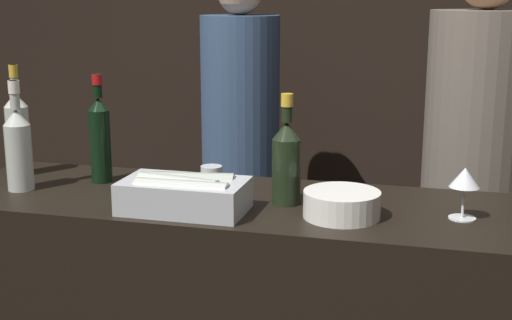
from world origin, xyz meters
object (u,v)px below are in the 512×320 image
at_px(bowl_white, 342,203).
at_px(red_wine_bottle_burgundy, 100,136).
at_px(rose_wine_bottle, 18,131).
at_px(champagne_bottle, 286,159).
at_px(ice_bin_with_bottles, 184,193).
at_px(wine_glass, 465,180).
at_px(person_blond_tee, 241,140).
at_px(candle_votive, 211,173).
at_px(person_in_hoodie, 475,170).
at_px(white_wine_bottle, 18,146).

bearing_deg(bowl_white, red_wine_bottle_burgundy, 167.64).
xyz_separation_m(rose_wine_bottle, champagne_bottle, (0.97, -0.11, -0.02)).
bearing_deg(ice_bin_with_bottles, wine_glass, 9.59).
height_order(ice_bin_with_bottles, red_wine_bottle_burgundy, red_wine_bottle_burgundy).
bearing_deg(champagne_bottle, ice_bin_with_bottles, -150.57).
distance_m(ice_bin_with_bottles, rose_wine_bottle, 0.75).
bearing_deg(ice_bin_with_bottles, person_blond_tee, 99.61).
xyz_separation_m(candle_votive, rose_wine_bottle, (-0.67, -0.09, 0.13)).
height_order(bowl_white, person_in_hoodie, person_in_hoodie).
bearing_deg(champagne_bottle, rose_wine_bottle, 173.52).
bearing_deg(rose_wine_bottle, candle_votive, 7.73).
distance_m(white_wine_bottle, rose_wine_bottle, 0.21).
bearing_deg(rose_wine_bottle, white_wine_bottle, -56.81).
xyz_separation_m(rose_wine_bottle, person_blond_tee, (0.46, 1.15, -0.23)).
height_order(candle_votive, red_wine_bottle_burgundy, red_wine_bottle_burgundy).
relative_size(ice_bin_with_bottles, white_wine_bottle, 1.02).
distance_m(champagne_bottle, person_in_hoodie, 1.03).
relative_size(ice_bin_with_bottles, candle_votive, 4.93).
relative_size(rose_wine_bottle, person_blond_tee, 0.21).
xyz_separation_m(ice_bin_with_bottles, rose_wine_bottle, (-0.70, 0.26, 0.10)).
bearing_deg(champagne_bottle, bowl_white, -26.69).
bearing_deg(white_wine_bottle, champagne_bottle, 4.34).
bearing_deg(white_wine_bottle, red_wine_bottle_burgundy, 37.42).
relative_size(ice_bin_with_bottles, person_blond_tee, 0.20).
bearing_deg(candle_votive, wine_glass, -15.25).
bearing_deg(ice_bin_with_bottles, candle_votive, 95.61).
bearing_deg(red_wine_bottle_burgundy, rose_wine_bottle, 176.65).
xyz_separation_m(ice_bin_with_bottles, white_wine_bottle, (-0.59, 0.09, 0.09)).
xyz_separation_m(white_wine_bottle, person_blond_tee, (0.35, 1.32, -0.22)).
xyz_separation_m(ice_bin_with_bottles, wine_glass, (0.77, 0.13, 0.06)).
distance_m(wine_glass, person_blond_tee, 1.64).
bearing_deg(person_in_hoodie, bowl_white, -99.62).
distance_m(candle_votive, champagne_bottle, 0.38).
distance_m(ice_bin_with_bottles, red_wine_bottle_burgundy, 0.46).
height_order(red_wine_bottle_burgundy, champagne_bottle, red_wine_bottle_burgundy).
xyz_separation_m(candle_votive, person_in_hoodie, (0.87, 0.64, -0.09)).
height_order(bowl_white, champagne_bottle, champagne_bottle).
bearing_deg(white_wine_bottle, person_in_hoodie, 32.37).
relative_size(bowl_white, rose_wine_bottle, 0.57).
bearing_deg(person_in_hoodie, candle_votive, -130.48).
bearing_deg(champagne_bottle, white_wine_bottle, -175.66).
xyz_separation_m(bowl_white, champagne_bottle, (-0.18, 0.09, 0.10)).
relative_size(candle_votive, person_blond_tee, 0.04).
bearing_deg(person_blond_tee, bowl_white, 136.34).
relative_size(wine_glass, white_wine_bottle, 0.42).
bearing_deg(person_in_hoodie, rose_wine_bottle, -141.30).
xyz_separation_m(ice_bin_with_bottles, red_wine_bottle_burgundy, (-0.38, 0.24, 0.10)).
distance_m(ice_bin_with_bottles, wine_glass, 0.79).
xyz_separation_m(candle_votive, champagne_bottle, (0.30, -0.20, 0.11)).
distance_m(red_wine_bottle_burgundy, rose_wine_bottle, 0.32).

